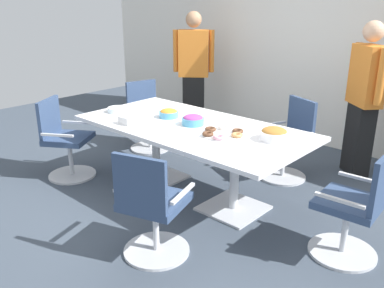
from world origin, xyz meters
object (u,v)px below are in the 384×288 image
at_px(snack_bowl_chips_orange, 169,113).
at_px(snack_bowl_candy_mix, 193,120).
at_px(plate_stack, 117,110).
at_px(office_chair_0, 148,119).
at_px(person_standing_0, 194,71).
at_px(office_chair_4, 288,143).
at_px(snack_bowl_pretzels, 274,134).
at_px(donut_platter, 223,133).
at_px(napkin_pile, 129,120).
at_px(conference_table, 192,137).
at_px(person_standing_1, 364,98).
at_px(office_chair_3, 355,211).
at_px(office_chair_1, 65,143).
at_px(office_chair_2, 152,210).

xyz_separation_m(snack_bowl_chips_orange, snack_bowl_candy_mix, (0.38, -0.03, 0.01)).
bearing_deg(snack_bowl_candy_mix, plate_stack, -167.71).
height_order(office_chair_0, person_standing_0, person_standing_0).
distance_m(office_chair_0, office_chair_4, 1.96).
relative_size(snack_bowl_pretzels, donut_platter, 0.63).
relative_size(snack_bowl_pretzels, plate_stack, 1.18).
bearing_deg(napkin_pile, conference_table, 36.81).
relative_size(person_standing_1, snack_bowl_candy_mix, 7.78).
distance_m(office_chair_3, snack_bowl_pretzels, 0.95).
xyz_separation_m(office_chair_1, napkin_pile, (0.85, 0.26, 0.38)).
distance_m(snack_bowl_chips_orange, snack_bowl_candy_mix, 0.38).
relative_size(person_standing_0, napkin_pile, 11.50).
height_order(snack_bowl_chips_orange, snack_bowl_candy_mix, snack_bowl_candy_mix).
distance_m(office_chair_1, office_chair_4, 2.55).
height_order(office_chair_0, donut_platter, office_chair_0).
relative_size(snack_bowl_candy_mix, plate_stack, 1.04).
bearing_deg(office_chair_3, person_standing_0, 59.36).
height_order(person_standing_1, plate_stack, person_standing_1).
bearing_deg(conference_table, person_standing_1, 57.64).
bearing_deg(office_chair_2, office_chair_1, 150.44).
bearing_deg(person_standing_0, conference_table, 93.20).
height_order(conference_table, snack_bowl_pretzels, snack_bowl_pretzels).
relative_size(snack_bowl_candy_mix, napkin_pile, 1.44).
distance_m(snack_bowl_candy_mix, plate_stack, 0.99).
bearing_deg(napkin_pile, snack_bowl_chips_orange, 72.78).
bearing_deg(napkin_pile, donut_platter, 20.58).
distance_m(office_chair_0, office_chair_3, 3.16).
distance_m(office_chair_0, person_standing_0, 1.14).
relative_size(snack_bowl_candy_mix, donut_platter, 0.56).
bearing_deg(office_chair_2, office_chair_0, 121.23).
relative_size(office_chair_1, snack_bowl_pretzels, 3.57).
relative_size(office_chair_3, plate_stack, 4.21).
bearing_deg(snack_bowl_pretzels, plate_stack, -169.13).
bearing_deg(snack_bowl_candy_mix, office_chair_3, -0.51).
relative_size(office_chair_1, person_standing_0, 0.51).
relative_size(office_chair_2, office_chair_3, 1.00).
height_order(office_chair_4, snack_bowl_chips_orange, office_chair_4).
bearing_deg(person_standing_0, office_chair_0, 55.26).
distance_m(conference_table, snack_bowl_candy_mix, 0.18).
xyz_separation_m(conference_table, snack_bowl_candy_mix, (-0.01, 0.02, 0.18)).
distance_m(office_chair_2, person_standing_0, 3.38).
relative_size(office_chair_4, snack_bowl_chips_orange, 4.44).
distance_m(office_chair_0, office_chair_1, 1.28).
height_order(office_chair_2, office_chair_4, same).
xyz_separation_m(person_standing_1, snack_bowl_chips_orange, (-1.45, -1.64, -0.11)).
bearing_deg(person_standing_1, conference_table, 98.58).
xyz_separation_m(person_standing_1, napkin_pile, (-1.59, -2.08, -0.12)).
bearing_deg(snack_bowl_chips_orange, snack_bowl_pretzels, 5.29).
xyz_separation_m(office_chair_3, napkin_pile, (-2.22, -0.40, 0.38)).
distance_m(office_chair_1, office_chair_2, 1.95).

